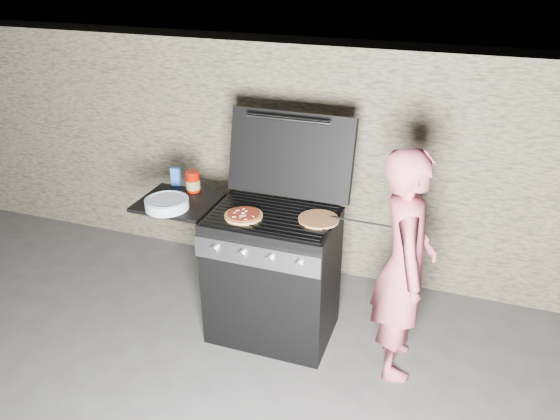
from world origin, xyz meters
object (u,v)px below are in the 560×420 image
(gas_grill, at_px, (238,269))
(sauce_jar, at_px, (193,181))
(person, at_px, (404,266))
(pizza_topped, at_px, (244,215))

(gas_grill, xyz_separation_m, sauce_jar, (-0.39, 0.17, 0.52))
(gas_grill, height_order, sauce_jar, sauce_jar)
(sauce_jar, xyz_separation_m, person, (1.48, -0.22, -0.24))
(pizza_topped, xyz_separation_m, sauce_jar, (-0.48, 0.26, 0.05))
(sauce_jar, relative_size, person, 0.10)
(person, bearing_deg, gas_grill, 75.91)
(pizza_topped, height_order, person, person)
(gas_grill, xyz_separation_m, pizza_topped, (0.09, -0.09, 0.47))
(sauce_jar, bearing_deg, gas_grill, -23.62)
(gas_grill, relative_size, pizza_topped, 5.63)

